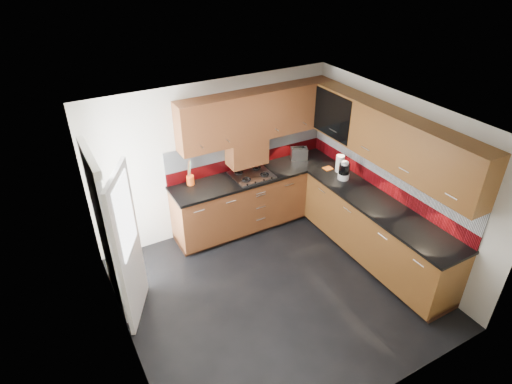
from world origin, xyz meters
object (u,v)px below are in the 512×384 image
gas_hob (252,175)px  food_processor (344,171)px  toaster (299,153)px  utensil_pot (190,179)px

gas_hob → food_processor: size_ratio=2.12×
food_processor → toaster: bearing=102.9°
gas_hob → utensil_pot: bearing=167.0°
utensil_pot → food_processor: size_ratio=1.42×
food_processor → utensil_pot: bearing=155.0°
gas_hob → utensil_pot: 0.94m
gas_hob → food_processor: (1.16, -0.76, 0.11)m
utensil_pot → food_processor: utensil_pot is taller
gas_hob → toaster: size_ratio=1.93×
utensil_pot → toaster: 1.87m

